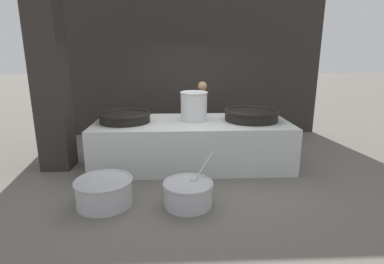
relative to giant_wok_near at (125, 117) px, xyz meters
name	(u,v)px	position (x,y,z in m)	size (l,w,h in m)	color
ground_plane	(192,163)	(1.26, 0.02, -0.96)	(60.00, 60.00, 0.00)	#666059
back_wall	(188,52)	(1.26, 2.47, 1.20)	(6.94, 0.24, 4.33)	#2D2826
support_pillar	(47,50)	(-1.28, -0.04, 1.20)	(0.52, 0.52, 4.33)	#2D2826
hearth_platform	(192,143)	(1.26, 0.02, -0.53)	(3.68, 1.58, 0.86)	silver
giant_wok_near	(125,117)	(0.00, 0.00, 0.00)	(0.97, 0.97, 0.19)	black
giant_wok_far	(251,114)	(2.41, 0.03, 0.02)	(1.05, 1.05, 0.23)	black
stock_pot	(194,106)	(1.30, 0.08, 0.18)	(0.54, 0.54, 0.56)	silver
cook	(202,112)	(1.55, 1.22, -0.14)	(0.36, 0.56, 1.51)	#9E7551
prep_bowl_vegetables	(188,192)	(1.13, -1.67, -0.77)	(0.76, 0.79, 0.64)	#B7B7BC
prep_bowl_meat	(104,191)	(-0.06, -1.60, -0.75)	(0.82, 0.82, 0.39)	#B7B7BC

